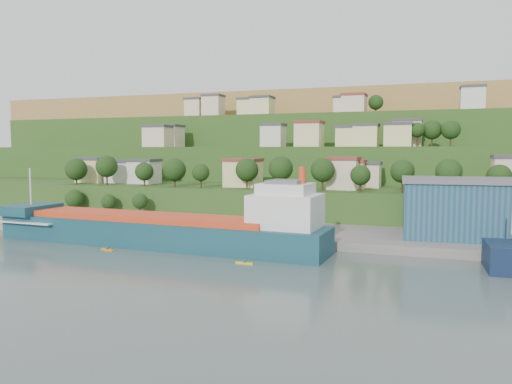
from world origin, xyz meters
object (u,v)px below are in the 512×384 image
at_px(cargo_ship_near, 165,232).
at_px(kayak_orange, 107,249).
at_px(warehouse, 475,208).
at_px(caravan, 64,217).

relative_size(cargo_ship_near, kayak_orange, 22.15).
bearing_deg(kayak_orange, warehouse, 37.14).
height_order(warehouse, caravan, warehouse).
distance_m(cargo_ship_near, warehouse, 67.92).
bearing_deg(warehouse, kayak_orange, -160.65).
distance_m(cargo_ship_near, kayak_orange, 12.65).
height_order(warehouse, kayak_orange, warehouse).
bearing_deg(caravan, kayak_orange, -46.29).
bearing_deg(caravan, warehouse, -5.36).
relative_size(caravan, kayak_orange, 1.62).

